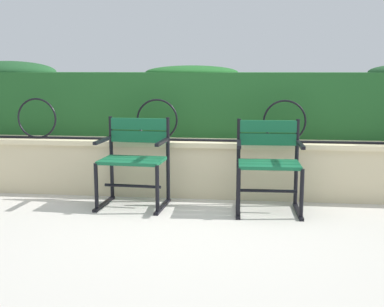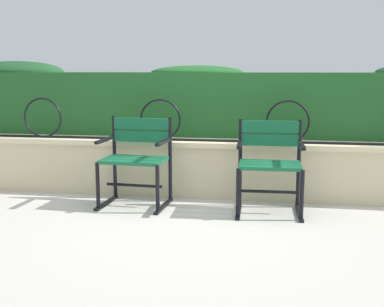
% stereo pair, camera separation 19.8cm
% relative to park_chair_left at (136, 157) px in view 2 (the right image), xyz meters
% --- Properties ---
extents(ground_plane, '(60.00, 60.00, 0.00)m').
position_rel_park_chair_left_xyz_m(ground_plane, '(0.58, -0.38, -0.46)').
color(ground_plane, '#BCB7AD').
extents(stone_wall, '(7.39, 0.41, 0.57)m').
position_rel_park_chair_left_xyz_m(stone_wall, '(0.58, 0.45, -0.17)').
color(stone_wall, beige).
rests_on(stone_wall, ground).
extents(iron_arch_fence, '(6.85, 0.02, 0.42)m').
position_rel_park_chair_left_xyz_m(iron_arch_fence, '(0.23, 0.37, 0.28)').
color(iron_arch_fence, black).
rests_on(iron_arch_fence, stone_wall).
extents(hedge_row, '(7.24, 0.69, 0.80)m').
position_rel_park_chair_left_xyz_m(hedge_row, '(0.51, 0.97, 0.48)').
color(hedge_row, '#1E5123').
rests_on(hedge_row, stone_wall).
extents(park_chair_left, '(0.64, 0.56, 0.82)m').
position_rel_park_chair_left_xyz_m(park_chair_left, '(0.00, 0.00, 0.00)').
color(park_chair_left, '#145B38').
rests_on(park_chair_left, ground).
extents(park_chair_right, '(0.60, 0.54, 0.82)m').
position_rel_park_chair_left_xyz_m(park_chair_right, '(1.25, -0.04, -0.00)').
color(park_chair_right, '#145B38').
rests_on(park_chair_right, ground).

